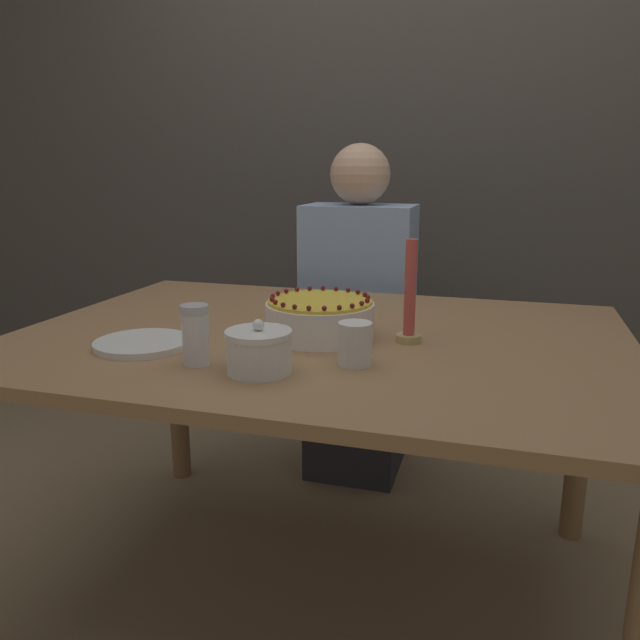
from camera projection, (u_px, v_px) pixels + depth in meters
ground_plane at (319, 589)px, 1.77m from camera, size 12.00×12.00×0.00m
wall_behind at (410, 135)px, 2.76m from camera, size 8.00×0.05×2.60m
dining_table at (319, 370)px, 1.61m from camera, size 1.53×1.10×0.75m
cake at (320, 318)px, 1.55m from camera, size 0.27×0.27×0.11m
sugar_bowl at (259, 351)px, 1.29m from camera, size 0.14×0.14×0.11m
sugar_shaker at (195, 335)px, 1.33m from camera, size 0.06×0.06×0.13m
plate_stack at (143, 343)px, 1.48m from camera, size 0.23×0.23×0.02m
candle at (410, 302)px, 1.49m from camera, size 0.06×0.06×0.25m
cup at (355, 344)px, 1.34m from camera, size 0.07×0.07×0.09m
person_man_blue_shirt at (358, 335)px, 2.36m from camera, size 0.40×0.34×1.25m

